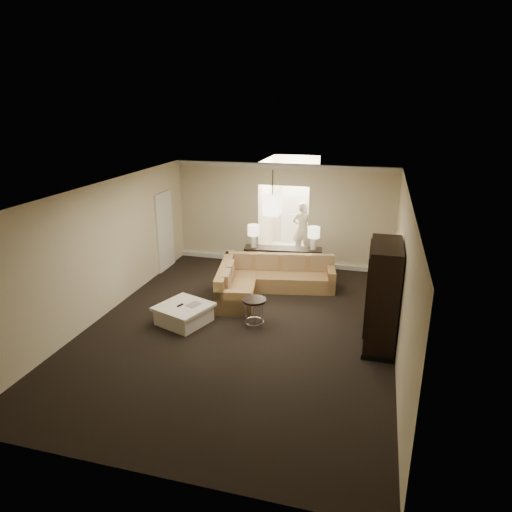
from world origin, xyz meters
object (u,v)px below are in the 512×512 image
(sectional_sofa, at_px, (265,280))
(coffee_table, at_px, (184,314))
(drink_table, at_px, (254,307))
(person, at_px, (303,227))
(console_table, at_px, (283,259))
(armoire, at_px, (382,297))

(sectional_sofa, height_order, coffee_table, sectional_sofa)
(coffee_table, relative_size, drink_table, 2.05)
(person, bearing_deg, coffee_table, 74.65)
(console_table, bearing_deg, coffee_table, -121.92)
(coffee_table, distance_m, console_table, 3.45)
(coffee_table, relative_size, person, 0.67)
(sectional_sofa, bearing_deg, drink_table, -93.93)
(console_table, bearing_deg, sectional_sofa, -106.53)
(console_table, distance_m, armoire, 3.89)
(coffee_table, height_order, console_table, console_table)
(armoire, relative_size, person, 1.07)
(coffee_table, bearing_deg, sectional_sofa, 57.93)
(console_table, bearing_deg, drink_table, -97.13)
(sectional_sofa, relative_size, drink_table, 4.62)
(console_table, height_order, person, person)
(console_table, distance_m, drink_table, 2.92)
(console_table, height_order, drink_table, console_table)
(sectional_sofa, relative_size, armoire, 1.42)
(sectional_sofa, xyz_separation_m, drink_table, (0.21, -1.75, 0.11))
(coffee_table, relative_size, console_table, 0.61)
(drink_table, height_order, person, person)
(sectional_sofa, distance_m, console_table, 1.19)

